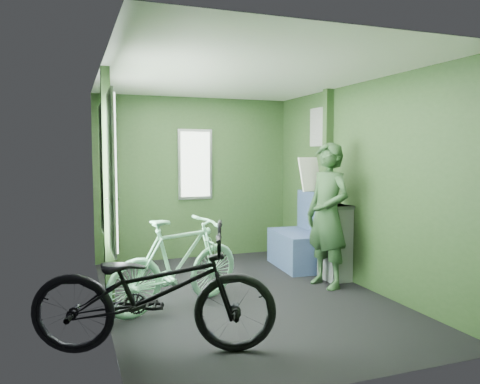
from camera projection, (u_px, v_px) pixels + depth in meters
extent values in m
plane|color=black|center=(243.00, 296.00, 4.94)|extent=(4.00, 4.00, 0.00)
cube|color=silver|center=(243.00, 75.00, 4.75)|extent=(2.80, 4.00, 0.02)
cube|color=#2A4520|center=(195.00, 178.00, 6.72)|extent=(2.80, 0.02, 2.30)
cube|color=#2A4520|center=(353.00, 210.00, 2.97)|extent=(2.80, 0.02, 2.30)
cube|color=#2A4520|center=(103.00, 192.00, 4.37)|extent=(0.02, 4.00, 2.30)
cube|color=#2A4520|center=(358.00, 185.00, 5.32)|extent=(0.02, 4.00, 2.30)
cube|color=#2A4520|center=(108.00, 192.00, 4.38)|extent=(0.08, 0.12, 2.30)
cube|color=silver|center=(113.00, 173.00, 3.85)|extent=(0.02, 0.56, 1.34)
cube|color=silver|center=(104.00, 169.00, 4.88)|extent=(0.02, 0.56, 1.34)
cube|color=white|center=(113.00, 108.00, 3.81)|extent=(0.00, 0.12, 0.12)
cube|color=white|center=(103.00, 117.00, 4.84)|extent=(0.00, 0.12, 0.12)
cylinder|color=silver|center=(115.00, 197.00, 4.41)|extent=(0.03, 0.40, 0.03)
cube|color=#2A4520|center=(327.00, 182.00, 5.87)|extent=(0.10, 0.10, 2.30)
cube|color=white|center=(318.00, 127.00, 6.10)|extent=(0.02, 0.40, 0.50)
cube|color=silver|center=(195.00, 164.00, 6.66)|extent=(0.50, 0.02, 1.00)
imported|color=black|center=(155.00, 353.00, 3.53)|extent=(1.96, 1.25, 1.01)
imported|color=#92E9B6|center=(178.00, 309.00, 4.53)|extent=(1.61, 1.11, 0.96)
imported|color=#294727|center=(328.00, 215.00, 5.25)|extent=(0.52, 0.67, 1.63)
cube|color=silver|center=(310.00, 174.00, 5.46)|extent=(0.30, 0.18, 0.40)
cube|color=slate|center=(335.00, 242.00, 5.57)|extent=(0.26, 0.37, 0.90)
cube|color=navy|center=(298.00, 250.00, 6.19)|extent=(0.59, 0.97, 0.47)
cube|color=navy|center=(313.00, 212.00, 6.22)|extent=(0.13, 0.94, 0.52)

